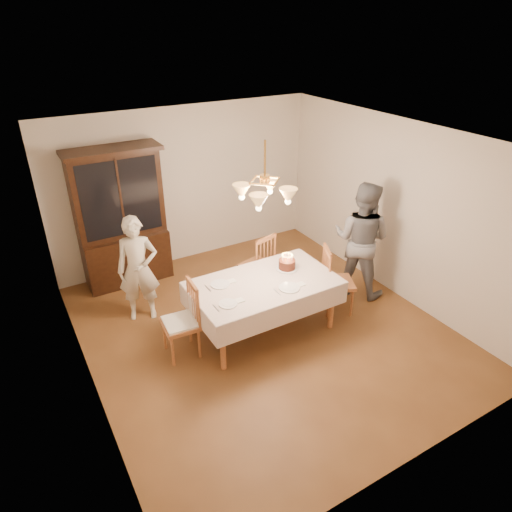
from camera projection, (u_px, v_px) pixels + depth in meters
ground at (263, 329)px, 6.27m from camera, size 5.00×5.00×0.00m
room_shell at (264, 224)px, 5.52m from camera, size 5.00×5.00×5.00m
dining_table at (264, 287)px, 5.94m from camera, size 1.90×1.10×0.76m
china_hutch at (121, 220)px, 6.96m from camera, size 1.38×0.54×2.16m
chair_far_side at (257, 267)px, 6.91m from camera, size 0.53×0.51×1.00m
chair_left_end at (181, 324)px, 5.62m from camera, size 0.45×0.47×1.00m
chair_right_end at (337, 283)px, 6.48m from camera, size 0.57×0.58×1.00m
elderly_woman at (138, 269)px, 6.19m from camera, size 0.65×0.53×1.53m
adult_in_grey at (361, 239)px, 6.74m from camera, size 1.00×1.08×1.77m
birthday_cake at (287, 265)px, 6.18m from camera, size 0.30×0.30×0.22m
place_setting_near_left at (229, 304)px, 5.46m from camera, size 0.37×0.23×0.02m
place_setting_near_right at (290, 288)px, 5.78m from camera, size 0.42×0.27×0.02m
place_setting_far_left at (221, 284)px, 5.85m from camera, size 0.40×0.25×0.02m
chandelier at (265, 193)px, 5.33m from camera, size 0.62×0.62×0.73m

